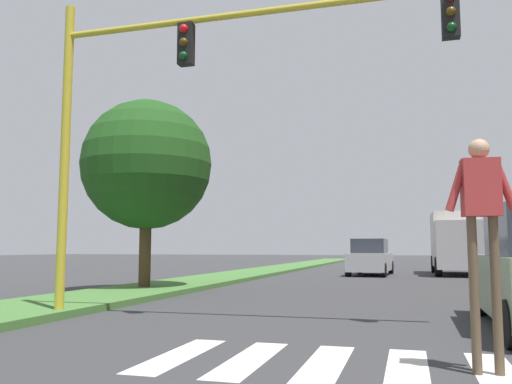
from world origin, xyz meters
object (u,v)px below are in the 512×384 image
truck_box_delivery (457,241)px  pedestrian_performer (482,215)px  tree_mid (147,165)px  sedan_midblock (370,258)px  traffic_light_gantry (183,84)px

truck_box_delivery → pedestrian_performer: bearing=-94.1°
tree_mid → sedan_midblock: (5.92, 11.80, -3.06)m
sedan_midblock → truck_box_delivery: 4.56m
tree_mid → traffic_light_gantry: (3.78, -5.88, 0.48)m
traffic_light_gantry → truck_box_delivery: (6.28, 19.42, -2.71)m
tree_mid → truck_box_delivery: 17.01m
tree_mid → traffic_light_gantry: bearing=-57.2°
traffic_light_gantry → pedestrian_performer: bearing=-30.2°
traffic_light_gantry → truck_box_delivery: 20.59m
sedan_midblock → truck_box_delivery: bearing=22.7°
sedan_midblock → pedestrian_performer: bearing=-82.8°
traffic_light_gantry → tree_mid: bearing=122.8°
pedestrian_performer → truck_box_delivery: bearing=85.9°
traffic_light_gantry → truck_box_delivery: size_ratio=1.38×
tree_mid → sedan_midblock: size_ratio=1.27×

